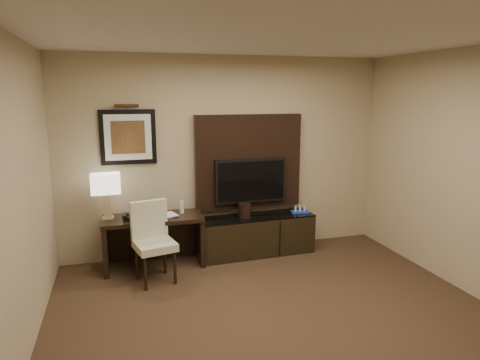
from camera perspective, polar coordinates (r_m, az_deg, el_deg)
name	(u,v)px	position (r m, az deg, el deg)	size (l,w,h in m)	color
floor	(297,345)	(4.12, 7.63, -21.02)	(4.50, 5.00, 0.01)	#362418
ceiling	(307,27)	(3.51, 8.88, 19.51)	(4.50, 5.00, 0.01)	silver
wall_back	(226,156)	(5.90, -1.83, 3.22)	(4.50, 0.01, 2.70)	tan
desk	(154,242)	(5.64, -11.42, -8.06)	(1.25, 0.53, 0.67)	black
credenza	(257,235)	(5.97, 2.22, -7.33)	(1.59, 0.44, 0.55)	black
tv_wall_panel	(248,161)	(5.94, 1.12, 2.49)	(1.50, 0.12, 1.30)	black
tv	(250,180)	(5.89, 1.40, -0.06)	(1.00, 0.08, 0.60)	black
artwork	(128,137)	(5.66, -14.70, 5.55)	(0.70, 0.04, 0.70)	black
picture_light	(127,105)	(5.60, -14.90, 9.58)	(0.04, 0.04, 0.30)	#422F15
desk_chair	(155,245)	(5.16, -11.29, -8.45)	(0.44, 0.51, 0.92)	beige
table_lamp	(107,196)	(5.53, -17.37, -2.11)	(0.35, 0.20, 0.56)	tan
desk_phone	(132,216)	(5.46, -14.17, -4.61)	(0.20, 0.18, 0.10)	black
blue_folder	(161,215)	(5.53, -10.50, -4.67)	(0.24, 0.32, 0.02)	#1A4EAA
book	(162,208)	(5.47, -10.35, -3.67)	(0.18, 0.02, 0.24)	#C4B39A
water_bottle	(182,207)	(5.60, -7.76, -3.58)	(0.06, 0.06, 0.17)	silver
ice_bucket	(245,210)	(5.80, 0.63, -4.07)	(0.17, 0.17, 0.19)	black
minibar_tray	(300,210)	(6.09, 8.00, -3.93)	(0.24, 0.15, 0.09)	#1B3BB5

